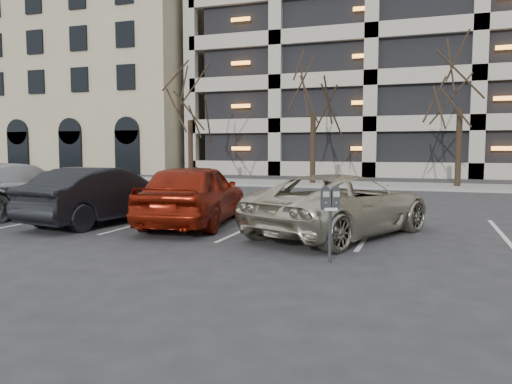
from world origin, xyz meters
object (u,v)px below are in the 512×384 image
object	(u,v)px
parking_meter	(330,205)
car_dark	(103,195)
tree_b	(314,67)
car_silver	(15,189)
tree_c	(462,60)
car_red	(194,194)
suv_silver	(342,205)
tree_a	(190,82)

from	to	relation	value
parking_meter	car_dark	world-z (taller)	car_dark
tree_b	car_silver	bearing A→B (deg)	-111.12
tree_c	car_red	size ratio (longest dim) A/B	1.82
car_silver	parking_meter	bearing A→B (deg)	162.81
tree_c	car_dark	bearing A→B (deg)	-121.95
parking_meter	suv_silver	bearing A→B (deg)	72.20
tree_c	car_silver	xyz separation A→B (m)	(-12.51, -14.26, -5.25)
tree_a	tree_b	size ratio (longest dim) A/B	0.92
tree_c	car_silver	world-z (taller)	tree_c
parking_meter	tree_a	bearing A→B (deg)	99.83
tree_b	car_silver	world-z (taller)	tree_b
tree_b	tree_c	size ratio (longest dim) A/B	1.01
tree_b	parking_meter	xyz separation A→B (m)	(4.10, -17.29, -5.07)
tree_a	car_dark	world-z (taller)	tree_a
parking_meter	car_red	distance (m)	4.95
tree_a	car_dark	size ratio (longest dim) A/B	1.79
tree_a	suv_silver	size ratio (longest dim) A/B	1.45
suv_silver	car_dark	distance (m)	6.05
tree_c	suv_silver	world-z (taller)	tree_c
parking_meter	suv_silver	xyz separation A→B (m)	(-0.24, 2.72, -0.29)
tree_a	tree_c	distance (m)	14.01
tree_c	parking_meter	size ratio (longest dim) A/B	6.64
tree_b	tree_c	bearing A→B (deg)	0.00
suv_silver	car_red	size ratio (longest dim) A/B	1.17
car_red	car_dark	size ratio (longest dim) A/B	1.05
tree_c	car_red	bearing A→B (deg)	-115.55
tree_a	car_red	bearing A→B (deg)	-63.38
car_red	car_silver	bearing A→B (deg)	-8.63
tree_a	car_dark	bearing A→B (deg)	-71.94
tree_a	suv_silver	xyz separation A→B (m)	(10.86, -14.57, -4.90)
tree_a	tree_c	xyz separation A→B (m)	(14.00, 0.00, 0.43)
car_red	car_silver	size ratio (longest dim) A/B	0.88
parking_meter	car_silver	world-z (taller)	car_silver
tree_a	suv_silver	bearing A→B (deg)	-53.31
tree_b	tree_c	distance (m)	7.00
tree_a	car_silver	world-z (taller)	tree_a
tree_b	parking_meter	bearing A→B (deg)	-76.67
parking_meter	car_silver	xyz separation A→B (m)	(-9.61, 3.03, -0.21)
car_red	car_silver	distance (m)	5.68
tree_b	tree_c	world-z (taller)	tree_b
parking_meter	car_dark	distance (m)	6.79
tree_c	car_dark	world-z (taller)	tree_c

